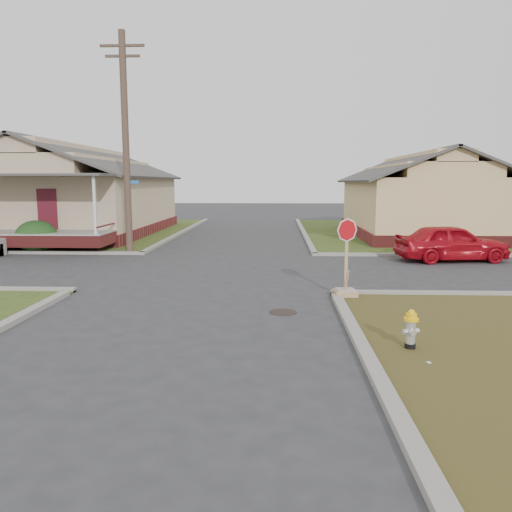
{
  "coord_description": "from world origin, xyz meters",
  "views": [
    {
      "loc": [
        2.06,
        -11.78,
        3.0
      ],
      "look_at": [
        1.5,
        1.0,
        1.1
      ],
      "focal_mm": 35.0,
      "sensor_mm": 36.0,
      "label": 1
    }
  ],
  "objects_px": {
    "utility_pole": "(126,141)",
    "fire_hydrant": "(411,327)",
    "stop_sign": "(346,279)",
    "red_sedan": "(452,243)"
  },
  "relations": [
    {
      "from": "stop_sign",
      "to": "utility_pole",
      "type": "bearing_deg",
      "value": 130.11
    },
    {
      "from": "utility_pole",
      "to": "fire_hydrant",
      "type": "bearing_deg",
      "value": -54.1
    },
    {
      "from": "utility_pole",
      "to": "red_sedan",
      "type": "height_order",
      "value": "utility_pole"
    },
    {
      "from": "red_sedan",
      "to": "fire_hydrant",
      "type": "bearing_deg",
      "value": 150.87
    },
    {
      "from": "fire_hydrant",
      "to": "utility_pole",
      "type": "bearing_deg",
      "value": 111.31
    },
    {
      "from": "stop_sign",
      "to": "fire_hydrant",
      "type": "bearing_deg",
      "value": -87.6
    },
    {
      "from": "utility_pole",
      "to": "red_sedan",
      "type": "distance_m",
      "value": 13.58
    },
    {
      "from": "utility_pole",
      "to": "red_sedan",
      "type": "xyz_separation_m",
      "value": [
        12.91,
        -1.47,
        -3.95
      ]
    },
    {
      "from": "fire_hydrant",
      "to": "red_sedan",
      "type": "distance_m",
      "value": 11.32
    },
    {
      "from": "stop_sign",
      "to": "red_sedan",
      "type": "relative_size",
      "value": 0.49
    }
  ]
}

